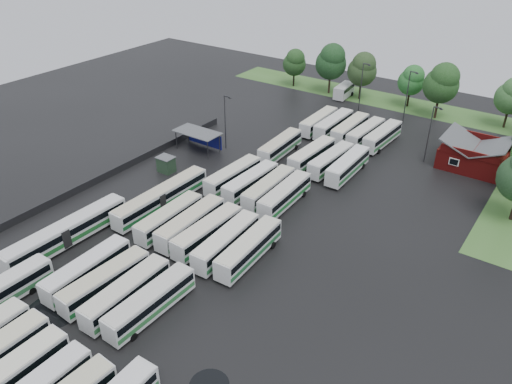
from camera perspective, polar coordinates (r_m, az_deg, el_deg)
The scene contains 44 objects.
ground at distance 65.22m, azimuth -7.55°, elevation -5.75°, with size 160.00×160.00×0.00m, color black.
brick_building at distance 89.35m, azimuth 23.59°, elevation 3.72°, with size 10.07×8.60×5.39m.
wash_shed at distance 88.06m, azimuth -6.54°, elevation 6.61°, with size 8.20×4.20×3.58m.
utility_hut at distance 82.02m, azimuth -10.24°, elevation 3.15°, with size 2.70×2.20×2.62m.
grass_strip_north at distance 114.96m, azimuth 15.53°, elevation 9.85°, with size 80.00×10.00×0.01m, color #3D6B2A.
west_fence at distance 83.74m, azimuth -15.32°, elevation 2.55°, with size 0.10×50.00×1.20m, color #2D2D30.
bus_r0c2 at distance 51.83m, azimuth -26.42°, elevation -18.48°, with size 2.40×11.21×3.12m.
bus_r1c0 at distance 60.72m, azimuth -18.75°, elevation -8.43°, with size 2.64×11.29×3.13m.
bus_r1c1 at distance 58.51m, azimuth -16.86°, elevation -9.76°, with size 2.84×11.18×3.09m.
bus_r1c2 at distance 56.39m, azimuth -14.59°, elevation -11.10°, with size 2.65×11.29×3.13m.
bus_r1c3 at distance 54.69m, azimuth -11.96°, elevation -12.23°, with size 2.53×11.28×3.13m.
bus_r2c0 at distance 67.34m, azimuth -9.88°, elevation -2.94°, with size 2.54×11.08×3.07m.
bus_r2c1 at distance 65.71m, azimuth -7.48°, elevation -3.57°, with size 2.73×11.55×3.20m.
bus_r2c2 at distance 63.92m, azimuth -5.54°, elevation -4.54°, with size 2.66×11.38×3.15m.
bus_r2c3 at distance 61.95m, azimuth -3.41°, elevation -5.69°, with size 2.97×11.55×3.19m.
bus_r2c4 at distance 60.72m, azimuth -0.81°, elevation -6.47°, with size 2.98×11.61×3.20m.
bus_r3c0 at distance 76.50m, azimuth -2.65°, elevation 1.86°, with size 2.79×11.22×3.10m.
bus_r3c1 at distance 74.70m, azimuth -0.62°, elevation 1.14°, with size 2.68×11.13×3.08m.
bus_r3c2 at distance 73.04m, azimuth 1.47°, elevation 0.42°, with size 2.67×11.27×3.12m.
bus_r3c3 at distance 71.46m, azimuth 3.32°, elevation -0.34°, with size 2.78×11.42×3.16m.
bus_r4c0 at distance 86.01m, azimuth 2.78°, elevation 5.24°, with size 2.90×11.32×3.12m.
bus_r4c2 at distance 83.39m, azimuth 6.39°, elevation 4.24°, with size 2.82×11.36×3.14m.
bus_r4c3 at distance 82.07m, azimuth 8.57°, elevation 3.61°, with size 2.90×11.15×3.07m.
bus_r4c4 at distance 80.64m, azimuth 10.44°, elevation 2.98°, with size 2.61×11.49×3.19m.
bus_r5c0 at distance 96.80m, azimuth 7.18°, elevation 7.99°, with size 2.55×11.22×3.11m.
bus_r5c1 at distance 95.78m, azimuth 8.85°, elevation 7.64°, with size 2.49×11.51×3.20m.
bus_r5c2 at distance 94.46m, azimuth 10.69°, elevation 7.13°, with size 2.48×11.43×3.18m.
bus_r5c3 at distance 93.42m, azimuth 12.41°, elevation 6.63°, with size 2.86×11.06×3.05m.
bus_r5c4 at distance 92.55m, azimuth 14.23°, elevation 6.20°, with size 2.90×11.37×3.14m.
artic_bus_west_b at distance 72.11m, azimuth -10.76°, elevation -0.59°, with size 2.62×16.74×3.10m.
artic_bus_west_c at distance 67.76m, azimuth -20.82°, elevation -4.37°, with size 2.77×17.41×3.22m.
minibus at distance 115.11m, azimuth 10.01°, elevation 11.37°, with size 2.95×6.77×2.88m.
tree_north_0 at distance 119.99m, azimuth 4.45°, elevation 14.58°, with size 5.38×5.38×8.92m.
tree_north_1 at distance 115.55m, azimuth 8.62°, elevation 14.55°, with size 6.90×6.90×11.42m.
tree_north_2 at distance 113.20m, azimuth 12.09°, elevation 13.59°, with size 6.35×6.35×10.52m.
tree_north_3 at distance 111.40m, azimuth 17.39°, elevation 12.13°, with size 5.50×5.50×9.11m.
tree_north_4 at distance 106.18m, azimuth 20.51°, elevation 11.62°, with size 6.94×6.94×11.50m.
lamp_post_ne at distance 86.71m, azimuth 19.31°, elevation 6.64°, with size 1.52×0.30×9.89m.
lamp_post_nw at distance 87.10m, azimuth -3.49°, elevation 8.40°, with size 1.51×0.29×9.80m.
lamp_post_back_w at distance 105.37m, azimuth 12.01°, elevation 11.93°, with size 1.60×0.31×10.37m.
lamp_post_back_e at distance 101.60m, azimuth 16.96°, elevation 10.68°, with size 1.63×0.32×10.60m.
puddle_0 at distance 59.32m, azimuth -22.12°, elevation -12.44°, with size 5.94×5.94×0.01m, color black.
puddle_2 at distance 71.97m, azimuth -10.05°, elevation -2.18°, with size 5.97×5.97×0.01m, color black.
puddle_3 at distance 64.37m, azimuth -5.44°, elevation -6.15°, with size 3.67×3.67×0.01m, color black.
Camera 1 is at (36.97, -37.86, 38.12)m, focal length 35.00 mm.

